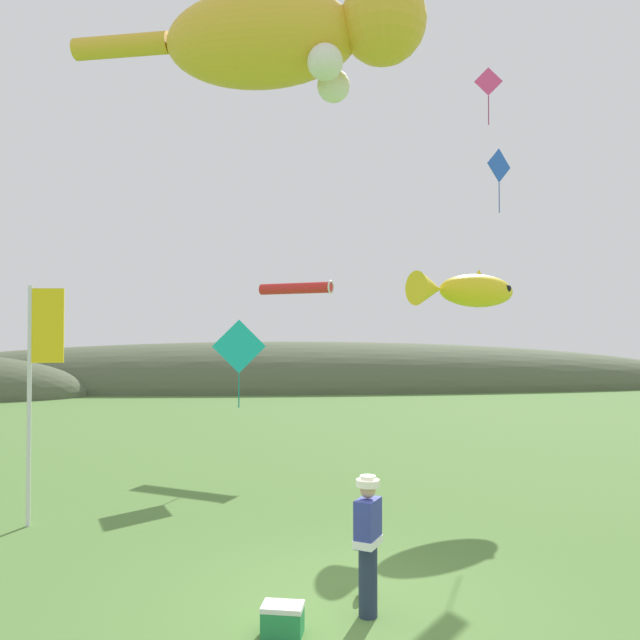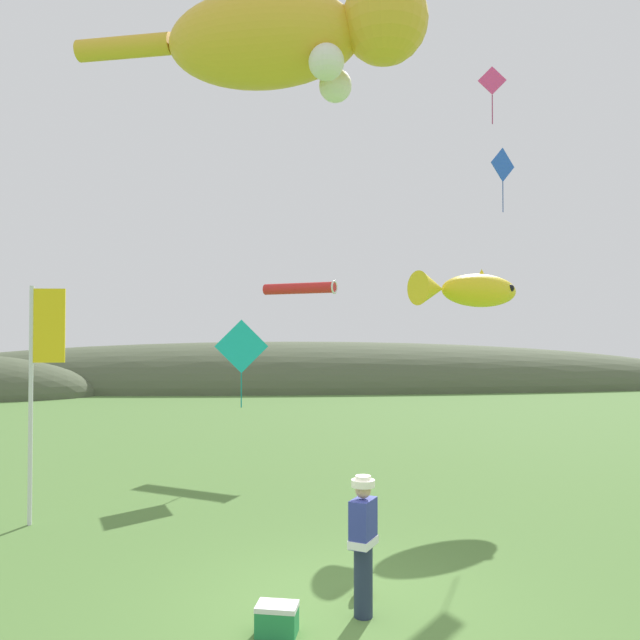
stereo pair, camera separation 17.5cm
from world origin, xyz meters
TOP-DOWN VIEW (x-y plane):
  - ground_plane at (0.00, 0.00)m, footprint 120.00×120.00m
  - distant_hill_ridge at (-2.73, 33.04)m, footprint 60.99×14.50m
  - festival_attendant at (0.28, -0.24)m, footprint 0.43×0.49m
  - kite_spool at (0.34, 0.36)m, footprint 0.14×0.28m
  - picnic_cooler at (-0.81, -0.64)m, footprint 0.55×0.42m
  - festival_banner_pole at (-5.31, 3.91)m, footprint 0.66×0.08m
  - kite_giant_cat at (-0.58, 6.84)m, footprint 8.76×3.57m
  - kite_fish_windsock at (4.00, 7.34)m, footprint 3.25×2.16m
  - kite_tube_streamer at (-0.13, 12.31)m, footprint 2.46×1.60m
  - kite_diamond_teal at (-1.80, 8.30)m, footprint 1.41×0.09m
  - kite_diamond_pink at (5.61, 10.15)m, footprint 0.86×0.13m
  - kite_diamond_blue at (5.77, 9.74)m, footprint 0.89×0.51m

SIDE VIEW (x-z plane):
  - ground_plane at x=0.00m, z-range 0.00..0.00m
  - distant_hill_ridge at x=-2.73m, z-range -3.06..3.06m
  - kite_spool at x=0.34m, z-range 0.00..0.28m
  - picnic_cooler at x=-0.81m, z-range 0.00..0.36m
  - festival_attendant at x=0.28m, z-range 0.07..1.84m
  - festival_banner_pole at x=-5.31m, z-range 0.70..5.18m
  - kite_diamond_teal at x=-1.80m, z-range 2.08..4.39m
  - kite_fish_windsock at x=4.00m, z-range 4.21..5.19m
  - kite_tube_streamer at x=-0.13m, z-range 4.86..5.30m
  - kite_diamond_blue at x=5.77m, z-range 7.59..9.50m
  - kite_giant_cat at x=-0.58m, z-range 9.41..12.11m
  - kite_diamond_pink at x=5.61m, z-range 10.33..12.10m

